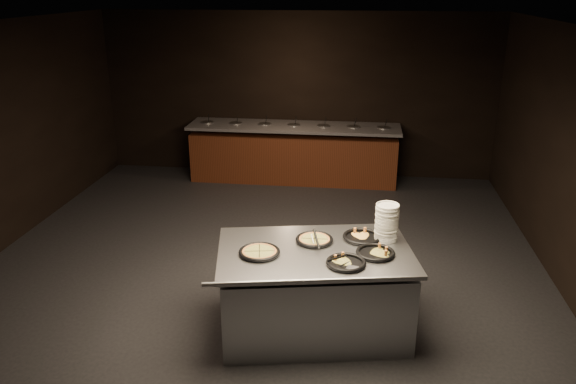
# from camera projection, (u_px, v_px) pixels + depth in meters

# --- Properties ---
(room) EXTENTS (7.02, 8.02, 2.92)m
(room) POSITION_uv_depth(u_px,v_px,m) (257.00, 161.00, 6.32)
(room) COLOR black
(room) RESTS_ON ground
(salad_bar) EXTENTS (3.70, 0.83, 1.18)m
(salad_bar) POSITION_uv_depth(u_px,v_px,m) (294.00, 156.00, 9.98)
(salad_bar) COLOR #582614
(salad_bar) RESTS_ON ground
(serving_counter) EXTENTS (2.07, 1.55, 0.90)m
(serving_counter) POSITION_uv_depth(u_px,v_px,m) (314.00, 292.00, 5.61)
(serving_counter) COLOR #ACAEB3
(serving_counter) RESTS_ON ground
(plate_stack) EXTENTS (0.23, 0.23, 0.38)m
(plate_stack) POSITION_uv_depth(u_px,v_px,m) (387.00, 222.00, 5.61)
(plate_stack) COLOR silver
(plate_stack) RESTS_ON serving_counter
(pan_veggie_whole) EXTENTS (0.40, 0.40, 0.04)m
(pan_veggie_whole) POSITION_uv_depth(u_px,v_px,m) (259.00, 252.00, 5.36)
(pan_veggie_whole) COLOR black
(pan_veggie_whole) RESTS_ON serving_counter
(pan_cheese_whole) EXTENTS (0.38, 0.38, 0.04)m
(pan_cheese_whole) POSITION_uv_depth(u_px,v_px,m) (314.00, 240.00, 5.62)
(pan_cheese_whole) COLOR black
(pan_cheese_whole) RESTS_ON serving_counter
(pan_cheese_slices_a) EXTENTS (0.39, 0.39, 0.04)m
(pan_cheese_slices_a) POSITION_uv_depth(u_px,v_px,m) (362.00, 237.00, 5.69)
(pan_cheese_slices_a) COLOR black
(pan_cheese_slices_a) RESTS_ON serving_counter
(pan_cheese_slices_b) EXTENTS (0.37, 0.37, 0.04)m
(pan_cheese_slices_b) POSITION_uv_depth(u_px,v_px,m) (346.00, 263.00, 5.16)
(pan_cheese_slices_b) COLOR black
(pan_cheese_slices_b) RESTS_ON serving_counter
(pan_veggie_slices) EXTENTS (0.37, 0.37, 0.04)m
(pan_veggie_slices) POSITION_uv_depth(u_px,v_px,m) (375.00, 253.00, 5.35)
(pan_veggie_slices) COLOR black
(pan_veggie_slices) RESTS_ON serving_counter
(server_left) EXTENTS (0.20, 0.31, 0.17)m
(server_left) POSITION_uv_depth(u_px,v_px,m) (314.00, 239.00, 5.50)
(server_left) COLOR #ACAEB3
(server_left) RESTS_ON serving_counter
(server_right) EXTENTS (0.29, 0.13, 0.14)m
(server_right) POSITION_uv_depth(u_px,v_px,m) (342.00, 261.00, 5.08)
(server_right) COLOR #ACAEB3
(server_right) RESTS_ON serving_counter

